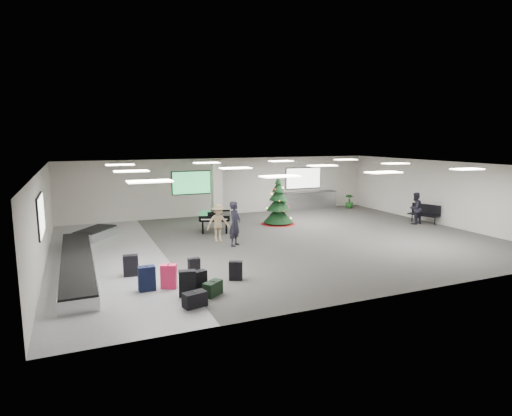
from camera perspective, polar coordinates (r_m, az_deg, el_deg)
name	(u,v)px	position (r m, az deg, el deg)	size (l,w,h in m)	color
ground	(280,241)	(18.28, 3.23, -4.36)	(18.00, 18.00, 0.00)	#3B3936
room_envelope	(266,185)	(18.32, 1.29, 3.08)	(18.02, 14.02, 3.21)	#AEA89F
baggage_carousel	(82,256)	(16.36, -22.23, -5.93)	(2.28, 9.71, 0.43)	silver
service_counter	(305,201)	(26.26, 6.60, 0.99)	(4.05, 0.65, 1.08)	silver
suitcase_0	(199,282)	(12.33, -7.57, -9.70)	(0.45, 0.33, 0.65)	black
suitcase_1	(187,283)	(12.09, -9.13, -9.88)	(0.51, 0.34, 0.75)	black
pink_suitcase	(169,276)	(12.80, -11.55, -8.92)	(0.51, 0.40, 0.72)	#FF215A
suitcase_3	(194,267)	(13.87, -8.26, -7.73)	(0.38, 0.23, 0.57)	black
navy_suitcase	(147,278)	(12.73, -14.36, -9.09)	(0.47, 0.29, 0.74)	black
green_duffel	(213,288)	(12.11, -5.79, -10.62)	(0.65, 0.60, 0.42)	black
suitcase_7	(236,271)	(13.26, -2.72, -8.35)	(0.46, 0.37, 0.61)	black
suitcase_8	(131,266)	(14.17, -16.37, -7.37)	(0.48, 0.30, 0.70)	black
black_duffel	(195,299)	(11.40, -8.17, -11.97)	(0.66, 0.47, 0.41)	black
christmas_tree	(278,207)	(21.67, 2.99, 0.15)	(1.79, 1.79, 2.55)	maroon
grand_piano	(215,216)	(20.04, -5.49, -1.07)	(1.87, 2.13, 1.01)	black
bench	(425,213)	(23.55, 21.63, -0.57)	(1.00, 1.62, 0.97)	black
traveler_a	(235,224)	(17.24, -2.82, -2.11)	(0.66, 0.43, 1.82)	black
traveler_b	(218,223)	(18.05, -5.06, -1.96)	(1.03, 0.59, 1.60)	#987F5D
traveler_bench	(415,208)	(23.08, 20.46, -0.04)	(0.78, 0.61, 1.61)	black
potted_plant_left	(283,207)	(24.63, 3.63, 0.20)	(0.47, 0.38, 0.85)	#153912
potted_plant_right	(349,201)	(27.21, 12.34, 0.90)	(0.50, 0.50, 0.89)	#153912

